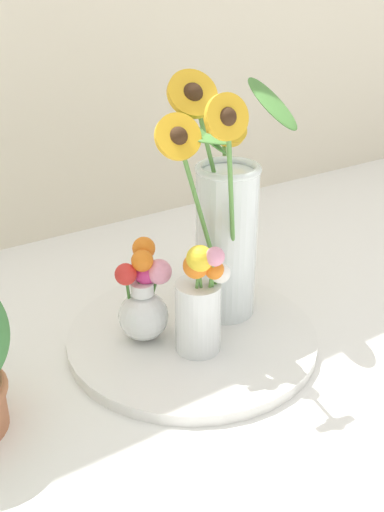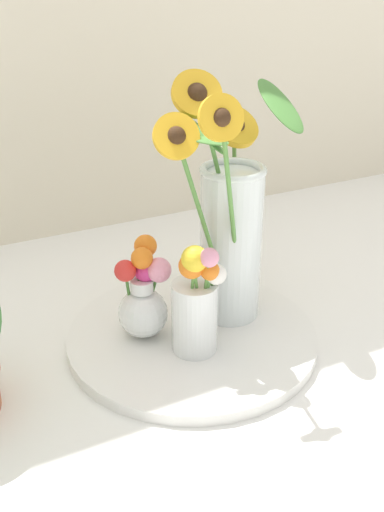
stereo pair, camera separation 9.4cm
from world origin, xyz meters
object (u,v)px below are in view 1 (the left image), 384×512
vase_small_center (200,304)px  vase_bulb_right (144,300)px  mason_jar_sunflowers (225,224)px  serving_tray (192,336)px

vase_small_center → vase_bulb_right: vase_small_center is taller
vase_bulb_right → vase_small_center: bearing=-55.8°
vase_small_center → mason_jar_sunflowers: bearing=37.5°
vase_small_center → vase_bulb_right: (-0.05, 0.08, -0.01)m
serving_tray → mason_jar_sunflowers: mason_jar_sunflowers is taller
serving_tray → vase_bulb_right: 0.11m
serving_tray → vase_small_center: 0.11m
vase_bulb_right → serving_tray: bearing=-23.4°
mason_jar_sunflowers → vase_small_center: 0.15m
serving_tray → mason_jar_sunflowers: (0.08, 0.03, 0.18)m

